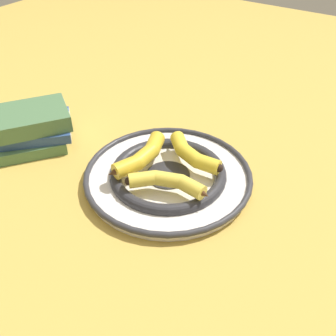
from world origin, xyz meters
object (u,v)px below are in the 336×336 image
object	(u,v)px
decorative_bowl	(168,175)
banana_a	(191,153)
book_stack	(33,127)
banana_c	(141,157)
banana_b	(169,182)

from	to	relation	value
decorative_bowl	banana_a	bearing A→B (deg)	67.99
decorative_bowl	book_stack	distance (m)	0.36
banana_a	banana_c	size ratio (longest dim) A/B	0.90
decorative_bowl	banana_c	world-z (taller)	banana_c
decorative_bowl	book_stack	xyz separation A→B (m)	(-0.36, -0.06, 0.03)
banana_a	book_stack	size ratio (longest dim) A/B	0.70
banana_b	book_stack	bearing A→B (deg)	-18.33
banana_b	banana_c	size ratio (longest dim) A/B	0.92
banana_b	book_stack	distance (m)	0.39
banana_a	banana_b	xyz separation A→B (m)	(0.01, -0.11, -0.00)
decorative_bowl	banana_c	distance (m)	0.07
banana_c	book_stack	size ratio (longest dim) A/B	0.79
decorative_bowl	banana_a	distance (m)	0.07
banana_b	banana_c	world-z (taller)	banana_c
banana_c	decorative_bowl	bearing A→B (deg)	-76.13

